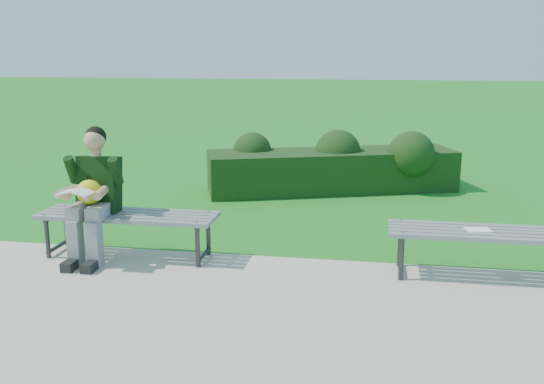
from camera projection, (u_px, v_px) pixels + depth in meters
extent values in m
plane|color=#417E23|center=(280.00, 259.00, 6.14)|extent=(80.00, 80.00, 0.00)
cube|color=#B8AA9A|center=(242.00, 336.00, 4.45)|extent=(30.00, 3.50, 0.02)
cube|color=#1F4416|center=(332.00, 171.00, 9.10)|extent=(3.78, 2.08, 0.60)
sphere|color=#1F4416|center=(252.00, 152.00, 9.16)|extent=(0.74, 0.74, 0.58)
sphere|color=#1F4416|center=(338.00, 152.00, 9.10)|extent=(0.87, 0.87, 0.68)
sphere|color=#1F4416|center=(411.00, 154.00, 8.91)|extent=(0.88, 0.88, 0.69)
cube|color=slate|center=(119.00, 221.00, 5.86)|extent=(1.80, 0.08, 0.04)
cube|color=slate|center=(123.00, 218.00, 5.96)|extent=(1.80, 0.08, 0.04)
cube|color=slate|center=(127.00, 215.00, 6.06)|extent=(1.80, 0.08, 0.04)
cube|color=slate|center=(131.00, 213.00, 6.16)|extent=(1.80, 0.09, 0.04)
cube|color=slate|center=(135.00, 210.00, 6.26)|extent=(1.80, 0.09, 0.04)
cylinder|color=#2D2D30|center=(47.00, 238.00, 6.06)|extent=(0.04, 0.04, 0.41)
cylinder|color=#2D2D30|center=(66.00, 228.00, 6.42)|extent=(0.04, 0.04, 0.41)
cylinder|color=#2D2D30|center=(56.00, 216.00, 6.20)|extent=(0.04, 0.42, 0.04)
cylinder|color=#2D2D30|center=(58.00, 246.00, 6.27)|extent=(0.04, 0.42, 0.04)
cylinder|color=gray|center=(44.00, 215.00, 5.98)|extent=(0.02, 0.02, 0.01)
cylinder|color=gray|center=(65.00, 205.00, 6.38)|extent=(0.02, 0.02, 0.01)
cylinder|color=#2D2D30|center=(198.00, 247.00, 5.80)|extent=(0.04, 0.04, 0.41)
cylinder|color=#2D2D30|center=(208.00, 235.00, 6.16)|extent=(0.04, 0.04, 0.41)
cylinder|color=#2D2D30|center=(203.00, 223.00, 5.94)|extent=(0.04, 0.42, 0.04)
cylinder|color=#2D2D30|center=(204.00, 255.00, 6.01)|extent=(0.04, 0.42, 0.04)
cylinder|color=gray|center=(196.00, 222.00, 5.72)|extent=(0.02, 0.02, 0.01)
cylinder|color=gray|center=(208.00, 211.00, 6.12)|extent=(0.02, 0.02, 0.01)
cube|color=slate|center=(494.00, 240.00, 5.28)|extent=(1.80, 0.08, 0.04)
cube|color=slate|center=(492.00, 236.00, 5.37)|extent=(1.80, 0.08, 0.04)
cube|color=slate|center=(490.00, 233.00, 5.47)|extent=(1.80, 0.08, 0.04)
cube|color=slate|center=(488.00, 230.00, 5.57)|extent=(1.80, 0.09, 0.04)
cube|color=slate|center=(486.00, 226.00, 5.67)|extent=(1.80, 0.09, 0.04)
cylinder|color=#2D2D30|center=(401.00, 258.00, 5.47)|extent=(0.04, 0.04, 0.41)
cylinder|color=#2D2D30|center=(400.00, 245.00, 5.84)|extent=(0.04, 0.04, 0.41)
cylinder|color=#2D2D30|center=(402.00, 233.00, 5.61)|extent=(0.04, 0.42, 0.04)
cylinder|color=#2D2D30|center=(400.00, 266.00, 5.69)|extent=(0.04, 0.42, 0.04)
cylinder|color=gray|center=(403.00, 233.00, 5.40)|extent=(0.02, 0.02, 0.01)
cylinder|color=gray|center=(401.00, 220.00, 5.80)|extent=(0.02, 0.02, 0.01)
cube|color=gray|center=(82.00, 209.00, 5.95)|extent=(0.14, 0.42, 0.13)
cube|color=gray|center=(101.00, 210.00, 5.92)|extent=(0.14, 0.42, 0.13)
cube|color=gray|center=(75.00, 243.00, 5.84)|extent=(0.12, 0.13, 0.45)
cube|color=gray|center=(95.00, 244.00, 5.81)|extent=(0.12, 0.13, 0.45)
cube|color=black|center=(72.00, 264.00, 5.79)|extent=(0.11, 0.26, 0.09)
cube|color=black|center=(91.00, 265.00, 5.76)|extent=(0.11, 0.26, 0.09)
cube|color=black|center=(99.00, 184.00, 6.08)|extent=(0.40, 0.30, 0.59)
cylinder|color=tan|center=(96.00, 153.00, 5.99)|extent=(0.10, 0.10, 0.08)
sphere|color=tan|center=(94.00, 140.00, 5.94)|extent=(0.21, 0.21, 0.21)
sphere|color=black|center=(96.00, 137.00, 5.96)|extent=(0.21, 0.21, 0.21)
cylinder|color=black|center=(72.00, 170.00, 5.98)|extent=(0.10, 0.21, 0.30)
cylinder|color=black|center=(116.00, 171.00, 5.91)|extent=(0.10, 0.21, 0.30)
cylinder|color=tan|center=(68.00, 192.00, 5.80)|extent=(0.14, 0.31, 0.08)
cylinder|color=tan|center=(101.00, 193.00, 5.74)|extent=(0.14, 0.31, 0.08)
sphere|color=tan|center=(66.00, 196.00, 5.64)|extent=(0.09, 0.09, 0.09)
sphere|color=tan|center=(86.00, 197.00, 5.60)|extent=(0.09, 0.09, 0.09)
sphere|color=yellow|center=(89.00, 192.00, 5.87)|extent=(0.24, 0.24, 0.24)
cone|color=orange|center=(84.00, 195.00, 5.77)|extent=(0.07, 0.07, 0.07)
cone|color=black|center=(87.00, 179.00, 5.86)|extent=(0.03, 0.04, 0.07)
cone|color=black|center=(91.00, 179.00, 5.86)|extent=(0.03, 0.04, 0.06)
sphere|color=white|center=(80.00, 191.00, 5.78)|extent=(0.04, 0.04, 0.04)
sphere|color=white|center=(89.00, 191.00, 5.76)|extent=(0.04, 0.04, 0.04)
cube|color=white|center=(67.00, 192.00, 5.60)|extent=(0.15, 0.20, 0.05)
cube|color=white|center=(82.00, 192.00, 5.58)|extent=(0.15, 0.20, 0.05)
cube|color=white|center=(478.00, 230.00, 5.49)|extent=(0.25, 0.21, 0.01)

